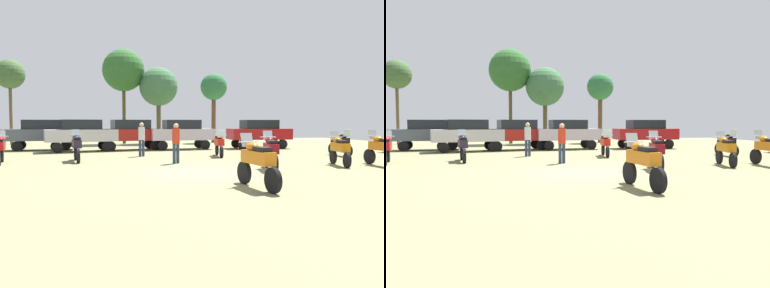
# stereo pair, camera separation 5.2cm
# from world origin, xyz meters

# --- Properties ---
(ground_plane) EXTENTS (44.00, 52.00, 0.02)m
(ground_plane) POSITION_xyz_m (0.00, 0.00, 0.01)
(ground_plane) COLOR #797A53
(motorcycle_1) EXTENTS (0.77, 2.24, 1.49)m
(motorcycle_1) POSITION_xyz_m (2.89, -0.00, 0.76)
(motorcycle_1) COLOR black
(motorcycle_1) RESTS_ON ground
(motorcycle_2) EXTENTS (0.62, 2.11, 1.46)m
(motorcycle_2) POSITION_xyz_m (9.24, 4.73, 0.73)
(motorcycle_2) COLOR black
(motorcycle_2) RESTS_ON ground
(motorcycle_3) EXTENTS (0.66, 2.21, 1.44)m
(motorcycle_3) POSITION_xyz_m (2.58, 5.70, 0.73)
(motorcycle_3) COLOR black
(motorcycle_3) RESTS_ON ground
(motorcycle_4) EXTENTS (0.68, 2.17, 1.49)m
(motorcycle_4) POSITION_xyz_m (-4.65, 4.73, 0.75)
(motorcycle_4) COLOR black
(motorcycle_4) RESTS_ON ground
(motorcycle_6) EXTENTS (0.71, 2.16, 1.45)m
(motorcycle_6) POSITION_xyz_m (-7.85, 4.52, 0.73)
(motorcycle_6) COLOR black
(motorcycle_6) RESTS_ON ground
(motorcycle_7) EXTENTS (0.62, 2.26, 1.49)m
(motorcycle_7) POSITION_xyz_m (7.97, 0.12, 0.75)
(motorcycle_7) COLOR black
(motorcycle_7) RESTS_ON ground
(motorcycle_8) EXTENTS (0.76, 2.08, 1.44)m
(motorcycle_8) POSITION_xyz_m (6.33, 0.64, 0.73)
(motorcycle_8) COLOR black
(motorcycle_8) RESTS_ON ground
(motorcycle_9) EXTENTS (0.64, 2.21, 1.51)m
(motorcycle_9) POSITION_xyz_m (0.86, -3.47, 0.76)
(motorcycle_9) COLOR black
(motorcycle_9) RESTS_ON ground
(car_1) EXTENTS (4.41, 2.09, 2.00)m
(car_1) POSITION_xyz_m (1.60, 11.26, 1.19)
(car_1) COLOR black
(car_1) RESTS_ON ground
(car_2) EXTENTS (4.39, 2.04, 2.00)m
(car_2) POSITION_xyz_m (-7.49, 12.52, 1.19)
(car_2) COLOR black
(car_2) RESTS_ON ground
(car_3) EXTENTS (4.56, 2.57, 2.00)m
(car_3) POSITION_xyz_m (-1.82, 11.35, 1.19)
(car_3) COLOR black
(car_3) RESTS_ON ground
(car_5) EXTENTS (4.34, 1.89, 2.00)m
(car_5) POSITION_xyz_m (7.09, 10.88, 1.19)
(car_5) COLOR black
(car_5) RESTS_ON ground
(car_6) EXTENTS (4.58, 2.63, 2.00)m
(car_6) POSITION_xyz_m (-4.92, 10.72, 1.19)
(car_6) COLOR black
(car_6) RESTS_ON ground
(person_1) EXTENTS (0.38, 0.38, 1.78)m
(person_1) POSITION_xyz_m (-0.27, 2.94, 1.06)
(person_1) COLOR #223147
(person_1) RESTS_ON ground
(person_2) EXTENTS (0.38, 0.38, 1.82)m
(person_2) POSITION_xyz_m (-1.48, 6.64, 1.09)
(person_2) COLOR #26314A
(person_2) RESTS_ON ground
(tree_1) EXTENTS (3.59, 3.59, 8.09)m
(tree_1) POSITION_xyz_m (-1.99, 18.78, 6.28)
(tree_1) COLOR #4F4327
(tree_1) RESTS_ON ground
(tree_2) EXTENTS (2.38, 2.38, 6.98)m
(tree_2) POSITION_xyz_m (-11.16, 19.51, 5.74)
(tree_2) COLOR brown
(tree_2) RESTS_ON ground
(tree_3) EXTENTS (3.34, 3.34, 6.60)m
(tree_3) POSITION_xyz_m (0.96, 18.41, 4.90)
(tree_3) COLOR brown
(tree_3) RESTS_ON ground
(tree_4) EXTENTS (2.40, 2.40, 6.26)m
(tree_4) POSITION_xyz_m (6.02, 18.71, 4.95)
(tree_4) COLOR brown
(tree_4) RESTS_ON ground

